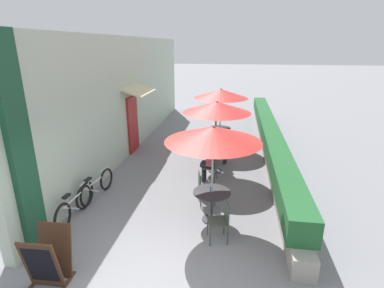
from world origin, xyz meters
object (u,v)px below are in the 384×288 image
at_px(seated_patron_mid_right, 209,159).
at_px(patio_table_far, 220,132).
at_px(cafe_chair_near_left, 221,218).
at_px(coffee_cup_far, 222,128).
at_px(bicycle_leaning, 75,204).
at_px(patio_umbrella_mid, 217,107).
at_px(patio_umbrella_far, 221,94).
at_px(cafe_chair_far_left, 218,128).
at_px(seated_patron_mid_left, 221,144).
at_px(coffee_cup_near, 211,189).
at_px(menu_board, 49,258).
at_px(patio_umbrella_near, 213,134).
at_px(cafe_chair_mid_left, 218,148).
at_px(bicycle_second, 96,187).
at_px(cafe_chair_far_right, 222,139).
at_px(patio_table_near, 212,199).
at_px(patio_table_mid, 215,155).
at_px(cafe_chair_mid_right, 213,165).
at_px(cafe_chair_near_right, 204,185).

distance_m(seated_patron_mid_right, patio_table_far, 3.42).
bearing_deg(cafe_chair_near_left, coffee_cup_far, -10.91).
bearing_deg(bicycle_leaning, patio_umbrella_mid, 46.78).
height_order(patio_umbrella_far, cafe_chair_far_left, patio_umbrella_far).
xyz_separation_m(seated_patron_mid_left, seated_patron_mid_right, (-0.28, -1.52, 0.00)).
bearing_deg(coffee_cup_far, patio_umbrella_far, 117.11).
xyz_separation_m(coffee_cup_near, menu_board, (-2.55, -2.39, -0.29)).
bearing_deg(seated_patron_mid_right, patio_umbrella_near, -164.98).
height_order(cafe_chair_mid_left, bicycle_second, cafe_chair_mid_left).
bearing_deg(patio_umbrella_near, menu_board, -137.86).
bearing_deg(coffee_cup_far, patio_umbrella_mid, -91.20).
distance_m(seated_patron_mid_left, cafe_chair_far_right, 1.15).
relative_size(patio_table_near, patio_table_mid, 1.00).
xyz_separation_m(cafe_chair_mid_left, cafe_chair_mid_right, (-0.06, -1.55, 0.00)).
bearing_deg(coffee_cup_far, coffee_cup_near, -89.37).
relative_size(cafe_chair_far_left, coffee_cup_far, 9.67).
relative_size(patio_table_far, bicycle_leaning, 0.50).
bearing_deg(bicycle_second, cafe_chair_mid_right, 33.28).
bearing_deg(seated_patron_mid_left, coffee_cup_far, -169.40).
height_order(cafe_chair_near_left, coffee_cup_far, cafe_chair_near_left).
bearing_deg(cafe_chair_mid_right, cafe_chair_mid_left, 5.66).
bearing_deg(cafe_chair_near_left, bicycle_second, 54.88).
distance_m(patio_umbrella_near, cafe_chair_far_left, 6.49).
bearing_deg(seated_patron_mid_right, patio_table_mid, -2.63).
relative_size(seated_patron_mid_left, cafe_chair_mid_right, 1.44).
bearing_deg(seated_patron_mid_right, patio_table_far, 5.85).
height_order(cafe_chair_near_left, cafe_chair_far_right, same).
bearing_deg(cafe_chair_far_right, patio_table_mid, 172.47).
xyz_separation_m(patio_umbrella_near, patio_umbrella_far, (-0.16, 5.52, 0.00)).
bearing_deg(patio_umbrella_mid, patio_umbrella_near, -87.41).
bearing_deg(menu_board, cafe_chair_mid_right, 59.05).
bearing_deg(patio_table_mid, bicycle_leaning, -133.45).
bearing_deg(patio_umbrella_far, cafe_chair_far_left, 99.92).
relative_size(patio_table_far, menu_board, 0.87).
bearing_deg(bicycle_leaning, bicycle_second, 86.79).
height_order(patio_table_mid, bicycle_leaning, bicycle_leaning).
bearing_deg(patio_table_far, seated_patron_mid_right, -91.90).
relative_size(cafe_chair_near_right, cafe_chair_far_right, 1.00).
distance_m(cafe_chair_near_left, coffee_cup_near, 0.88).
bearing_deg(patio_table_mid, patio_umbrella_far, 90.55).
bearing_deg(cafe_chair_far_right, bicycle_second, 139.09).
bearing_deg(coffee_cup_near, patio_umbrella_far, 91.43).
bearing_deg(patio_table_near, seated_patron_mid_right, 97.27).
height_order(coffee_cup_near, menu_board, menu_board).
distance_m(patio_table_mid, menu_board, 5.74).
xyz_separation_m(seated_patron_mid_left, patio_table_far, (-0.16, 1.90, -0.13)).
height_order(coffee_cup_near, patio_umbrella_mid, patio_umbrella_mid).
bearing_deg(patio_table_near, menu_board, -137.86).
distance_m(cafe_chair_mid_left, bicycle_second, 4.32).
distance_m(patio_table_mid, cafe_chair_mid_left, 0.78).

